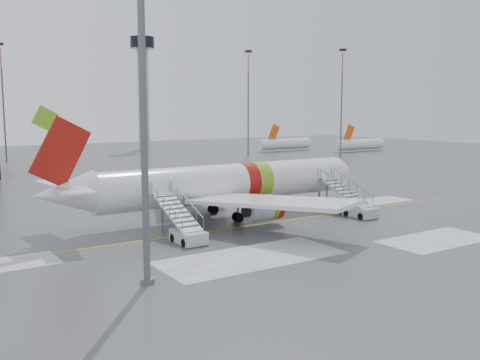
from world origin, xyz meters
TOP-DOWN VIEW (x-y plane):
  - ground at (0.00, 0.00)m, footprint 260.00×260.00m
  - airliner at (-0.41, 3.61)m, footprint 35.03×32.97m
  - airstair_fwd at (11.60, -2.93)m, footprint 2.05×7.70m
  - airstair_aft at (-7.90, -2.93)m, footprint 2.05×7.70m
  - pushback_tug at (11.73, -1.29)m, footprint 2.41×1.81m
  - light_mast_near at (-14.78, -11.30)m, footprint 1.20×1.20m
  - control_tower at (30.00, 95.00)m, footprint 6.40×6.40m
  - light_mast_far_ne at (42.00, 62.00)m, footprint 1.20×1.20m
  - light_mast_far_n at (-8.00, 78.00)m, footprint 1.20×1.20m
  - light_mast_far_e at (58.00, 48.00)m, footprint 1.20×1.20m
  - distant_aircraft at (62.50, 64.00)m, footprint 35.00×18.00m

SIDE VIEW (x-z plane):
  - ground at x=0.00m, z-range 0.00..0.00m
  - distant_aircraft at x=62.50m, z-range -4.00..4.00m
  - pushback_tug at x=11.73m, z-range -0.08..1.29m
  - airstair_fwd at x=11.60m, z-range -0.68..2.81m
  - airstair_aft at x=-7.90m, z-range -0.68..2.81m
  - airliner at x=-0.41m, z-range -2.17..9.01m
  - light_mast_near at x=-14.78m, z-range 0.48..23.73m
  - light_mast_far_ne at x=42.00m, z-range 1.71..25.96m
  - light_mast_far_n at x=-8.00m, z-range 1.71..25.96m
  - light_mast_far_e at x=58.00m, z-range 1.71..25.96m
  - control_tower at x=30.00m, z-range 3.75..33.75m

